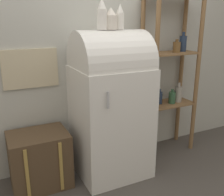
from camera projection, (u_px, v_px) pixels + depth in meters
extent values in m
plane|color=#4C4742|center=(120.00, 180.00, 2.72)|extent=(12.00, 12.00, 0.00)
cube|color=#B7B7AD|center=(96.00, 43.00, 2.83)|extent=(7.00, 0.05, 2.70)
cube|color=#C6B793|center=(30.00, 69.00, 2.56)|extent=(0.53, 0.02, 0.38)
cube|color=white|center=(111.00, 121.00, 2.74)|extent=(0.72, 0.67, 1.15)
cylinder|color=white|center=(111.00, 63.00, 2.57)|extent=(0.70, 0.64, 0.64)
cylinder|color=#B7B7BC|center=(108.00, 100.00, 2.25)|extent=(0.02, 0.02, 0.15)
cube|color=brown|center=(40.00, 159.00, 2.58)|extent=(0.56, 0.44, 0.55)
cube|color=#AD8942|center=(27.00, 175.00, 2.32)|extent=(0.03, 0.01, 0.49)
cube|color=#AD8942|center=(61.00, 167.00, 2.45)|extent=(0.03, 0.01, 0.49)
cylinder|color=olive|center=(155.00, 83.00, 2.88)|extent=(0.05, 0.05, 1.85)
cylinder|color=olive|center=(197.00, 78.00, 3.13)|extent=(0.05, 0.05, 1.85)
cylinder|color=olive|center=(141.00, 78.00, 3.12)|extent=(0.05, 0.05, 1.85)
cylinder|color=olive|center=(181.00, 74.00, 3.38)|extent=(0.05, 0.05, 1.85)
cube|color=olive|center=(167.00, 104.00, 3.22)|extent=(0.64, 0.32, 0.02)
cube|color=olive|center=(171.00, 53.00, 3.04)|extent=(0.64, 0.32, 0.02)
cylinder|color=#23334C|center=(183.00, 44.00, 3.10)|extent=(0.09, 0.09, 0.18)
cylinder|color=#23334C|center=(184.00, 34.00, 3.07)|extent=(0.03, 0.03, 0.05)
cylinder|color=#23334C|center=(159.00, 98.00, 3.17)|extent=(0.07, 0.07, 0.14)
cylinder|color=#23334C|center=(160.00, 91.00, 3.14)|extent=(0.03, 0.03, 0.04)
cylinder|color=#9E998E|center=(178.00, 94.00, 3.24)|extent=(0.09, 0.09, 0.19)
cylinder|color=#9E998E|center=(179.00, 85.00, 3.20)|extent=(0.03, 0.03, 0.05)
cylinder|color=#335B3D|center=(172.00, 98.00, 3.18)|extent=(0.08, 0.08, 0.14)
cylinder|color=#335B3D|center=(172.00, 91.00, 3.15)|extent=(0.03, 0.03, 0.04)
cylinder|color=brown|center=(177.00, 47.00, 3.01)|extent=(0.09, 0.09, 0.12)
cylinder|color=brown|center=(177.00, 41.00, 2.99)|extent=(0.03, 0.03, 0.03)
cylinder|color=#23334C|center=(177.00, 95.00, 3.31)|extent=(0.07, 0.07, 0.12)
cylinder|color=#23334C|center=(177.00, 89.00, 3.28)|extent=(0.03, 0.03, 0.03)
cylinder|color=white|center=(102.00, 19.00, 2.40)|extent=(0.09, 0.09, 0.19)
cone|color=white|center=(102.00, 3.00, 2.36)|extent=(0.08, 0.08, 0.10)
cylinder|color=silver|center=(111.00, 23.00, 2.45)|extent=(0.12, 0.12, 0.13)
cone|color=silver|center=(110.00, 11.00, 2.42)|extent=(0.10, 0.10, 0.07)
cylinder|color=white|center=(120.00, 21.00, 2.48)|extent=(0.08, 0.08, 0.15)
cone|color=white|center=(120.00, 8.00, 2.45)|extent=(0.07, 0.07, 0.08)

